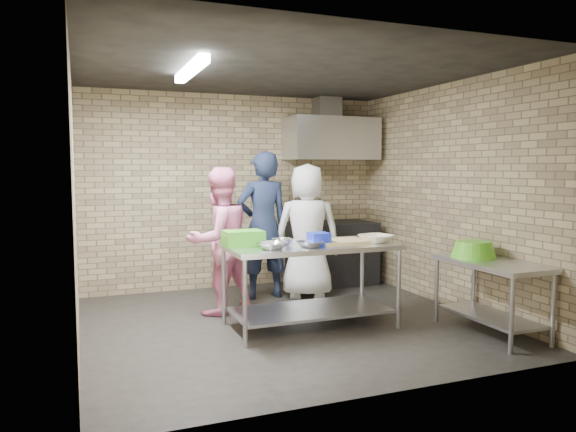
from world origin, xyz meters
The scene contains 26 objects.
floor centered at (0.00, 0.00, 0.00)m, with size 4.20×4.20×0.00m, color black.
ceiling centered at (0.00, 0.00, 2.70)m, with size 4.20×4.20×0.00m, color black.
back_wall centered at (0.00, 2.00, 1.35)m, with size 4.20×0.06×2.70m, color tan.
front_wall centered at (0.00, -2.00, 1.35)m, with size 4.20×0.06×2.70m, color tan.
left_wall centered at (-2.10, 0.00, 1.35)m, with size 0.06×4.00×2.70m, color tan.
right_wall centered at (2.10, 0.00, 1.35)m, with size 0.06×4.00×2.70m, color tan.
prep_table centered at (0.19, -0.22, 0.44)m, with size 1.77×0.89×0.89m, color silver.
side_counter centered at (1.80, -1.10, 0.38)m, with size 0.60×1.20×0.75m, color silver.
stove centered at (1.35, 1.65, 0.45)m, with size 1.20×0.70×0.90m, color black.
range_hood centered at (1.35, 1.70, 2.10)m, with size 1.30×0.60×0.60m, color silver.
hood_duct centered at (1.35, 1.85, 2.55)m, with size 0.35×0.30×0.30m, color #A5A8AD.
wall_shelf centered at (1.65, 1.89, 1.92)m, with size 0.80×0.20×0.04m, color #3F2B19.
fluorescent_fixture centered at (-1.00, 0.00, 2.64)m, with size 0.10×1.25×0.08m, color white.
green_crate centered at (-0.51, -0.10, 0.97)m, with size 0.39×0.30×0.16m, color green.
blue_tub centered at (0.24, -0.32, 0.95)m, with size 0.20×0.20×0.13m, color #1A2DC4.
cutting_board centered at (0.54, -0.24, 0.90)m, with size 0.54×0.41×0.03m, color tan.
mixing_bowl_a centered at (-0.31, -0.42, 0.92)m, with size 0.28×0.28×0.07m, color silver.
mixing_bowl_b centered at (-0.11, -0.17, 0.92)m, with size 0.21×0.21×0.07m, color silver.
mixing_bowl_c centered at (0.09, -0.44, 0.92)m, with size 0.26×0.26×0.06m, color #B4B6BB.
ceramic_bowl centered at (0.89, -0.37, 0.93)m, with size 0.34×0.34×0.08m, color beige.
green_basin centered at (1.78, -0.85, 0.83)m, with size 0.46×0.46×0.17m, color #59C626, non-canonical shape.
bottle_red centered at (1.40, 1.89, 2.03)m, with size 0.07×0.07×0.18m, color #B22619.
bottle_green centered at (1.80, 1.89, 2.02)m, with size 0.06×0.06×0.15m, color green.
man_navy centered at (0.14, 1.20, 0.95)m, with size 0.69×0.45×1.89m, color black.
woman_pink centered at (-0.57, 0.68, 0.84)m, with size 0.82×0.64×1.69m, color pink.
woman_white centered at (0.69, 1.03, 0.87)m, with size 0.85×0.55×1.74m, color white.
Camera 1 is at (-2.07, -5.38, 1.68)m, focal length 33.78 mm.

